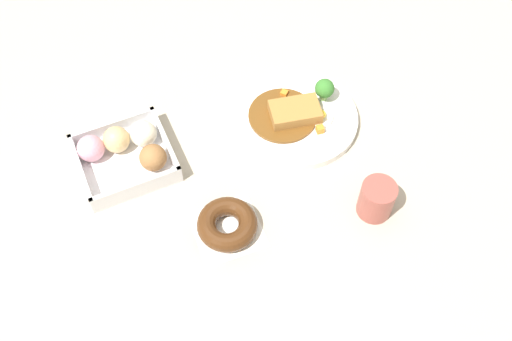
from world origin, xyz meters
name	(u,v)px	position (x,y,z in m)	size (l,w,h in m)	color
ground_plane	(221,140)	(0.00, 0.00, 0.00)	(1.60, 1.60, 0.00)	#B2A893
curry_plate	(298,116)	(-0.16, 0.02, 0.02)	(0.24, 0.24, 0.07)	white
donut_box	(126,152)	(0.18, -0.03, 0.03)	(0.18, 0.16, 0.06)	white
chocolate_ring_donut	(227,225)	(0.07, 0.19, 0.02)	(0.13, 0.13, 0.04)	white
coffee_mug	(377,199)	(-0.20, 0.26, 0.04)	(0.06, 0.06, 0.08)	#9E4C42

